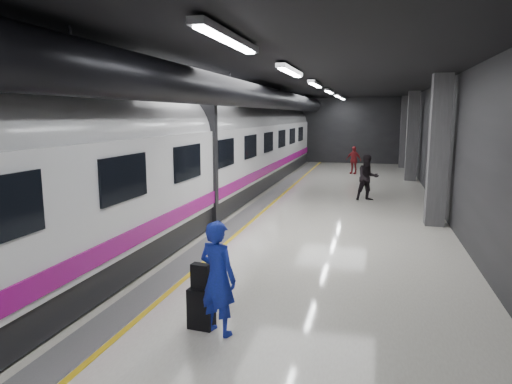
% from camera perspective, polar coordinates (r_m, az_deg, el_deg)
% --- Properties ---
extents(ground, '(40.00, 40.00, 0.00)m').
position_cam_1_polar(ground, '(13.21, 2.29, -4.91)').
color(ground, white).
rests_on(ground, ground).
extents(platform_hall, '(10.02, 40.02, 4.51)m').
position_cam_1_polar(platform_hall, '(13.79, 2.07, 10.54)').
color(platform_hall, black).
rests_on(platform_hall, ground).
extents(train, '(3.05, 38.00, 4.05)m').
position_cam_1_polar(train, '(13.90, -10.89, 4.31)').
color(train, black).
rests_on(train, ground).
extents(traveler_main, '(0.75, 0.62, 1.77)m').
position_cam_1_polar(traveler_main, '(7.01, -4.81, -10.64)').
color(traveler_main, '#1925BB').
rests_on(traveler_main, ground).
extents(suitcase_main, '(0.42, 0.28, 0.65)m').
position_cam_1_polar(suitcase_main, '(7.40, -6.84, -14.23)').
color(suitcase_main, black).
rests_on(suitcase_main, ground).
extents(shoulder_bag, '(0.30, 0.19, 0.39)m').
position_cam_1_polar(shoulder_bag, '(7.25, -6.92, -10.37)').
color(shoulder_bag, black).
rests_on(shoulder_bag, suitcase_main).
extents(traveler_far_a, '(1.07, 0.96, 1.80)m').
position_cam_1_polar(traveler_far_a, '(18.29, 13.77, 1.75)').
color(traveler_far_a, black).
rests_on(traveler_far_a, ground).
extents(traveler_far_b, '(0.99, 0.70, 1.57)m').
position_cam_1_polar(traveler_far_b, '(26.60, 12.10, 3.93)').
color(traveler_far_b, maroon).
rests_on(traveler_far_b, ground).
extents(suitcase_far, '(0.42, 0.32, 0.55)m').
position_cam_1_polar(suitcase_far, '(26.02, 13.40, 2.63)').
color(suitcase_far, black).
rests_on(suitcase_far, ground).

